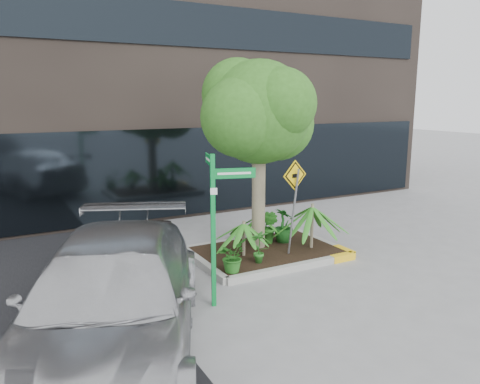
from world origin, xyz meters
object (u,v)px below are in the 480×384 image
parked_car (112,300)px  street_sign_post (216,213)px  tree (259,112)px  cattle_sign (294,192)px

parked_car → street_sign_post: (1.98, 0.83, 0.82)m
parked_car → tree: bearing=58.6°
street_sign_post → cattle_sign: bearing=41.7°
street_sign_post → parked_car: bearing=-140.8°
street_sign_post → cattle_sign: (2.42, 1.14, -0.06)m
tree → street_sign_post: bearing=-135.0°
tree → cattle_sign: tree is taller
tree → cattle_sign: 1.94m
parked_car → cattle_sign: size_ratio=2.69×
street_sign_post → cattle_sign: street_sign_post is taller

